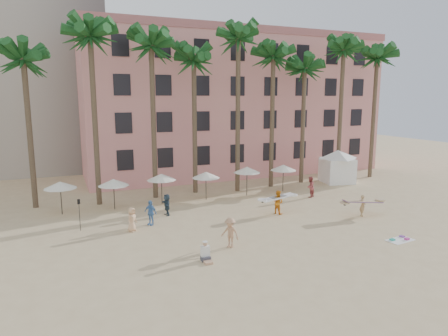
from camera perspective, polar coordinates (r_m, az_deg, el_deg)
name	(u,v)px	position (r m, az deg, el deg)	size (l,w,h in m)	color
ground	(290,245)	(25.59, 9.44, -10.75)	(120.00, 120.00, 0.00)	#D1B789
pink_hotel	(229,106)	(50.29, 0.68, 8.89)	(35.00, 14.00, 16.00)	pink
palm_row	(211,54)	(37.85, -1.86, 16.03)	(44.40, 5.40, 16.30)	brown
umbrella_row	(184,176)	(34.80, -5.70, -1.10)	(22.50, 2.70, 2.73)	#332B23
cabana	(337,163)	(44.34, 15.90, 0.64)	(5.35, 5.35, 3.50)	white
beach_towel	(400,239)	(28.40, 23.87, -9.31)	(1.91, 1.22, 0.14)	white
carrier_yellow	(363,204)	(32.54, 19.21, -4.87)	(3.22, 1.14, 1.69)	tan
carrier_white	(278,201)	(31.64, 7.71, -4.74)	(3.08, 1.15, 1.88)	orange
beachgoers	(215,209)	(29.68, -1.32, -5.84)	(17.77, 9.81, 1.93)	#4F7FB8
paddle	(79,211)	(29.07, -19.97, -5.76)	(0.18, 0.04, 2.23)	black
seated_man	(206,254)	(22.81, -2.62, -12.23)	(0.49, 0.86, 1.12)	#3F3F4C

